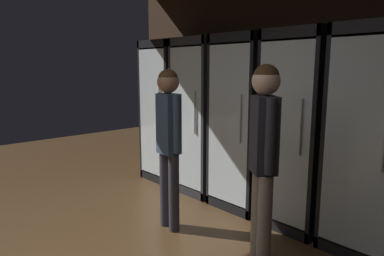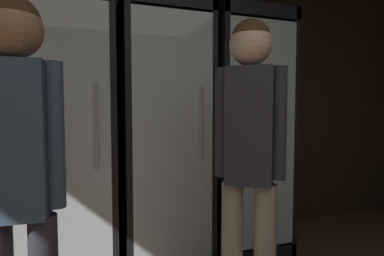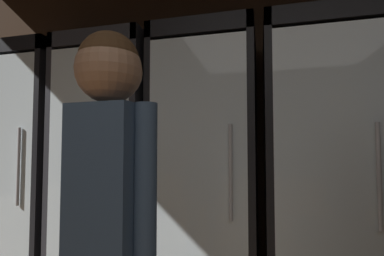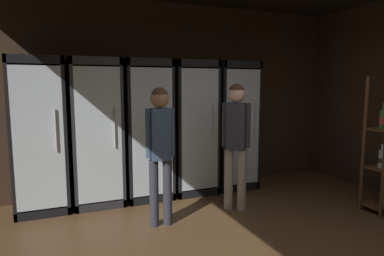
{
  "view_description": "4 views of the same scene",
  "coord_description": "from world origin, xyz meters",
  "px_view_note": "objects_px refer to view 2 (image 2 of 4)",
  "views": [
    {
      "loc": [
        1.8,
        -0.4,
        1.58
      ],
      "look_at": [
        -1.13,
        2.25,
        0.89
      ],
      "focal_mm": 32.79,
      "sensor_mm": 36.0,
      "label": 1
    },
    {
      "loc": [
        -0.55,
        0.38,
        1.16
      ],
      "look_at": [
        0.11,
        2.26,
        1.04
      ],
      "focal_mm": 28.81,
      "sensor_mm": 36.0,
      "label": 2
    },
    {
      "loc": [
        -0.32,
        0.88,
        1.22
      ],
      "look_at": [
        -0.67,
        2.25,
        1.29
      ],
      "focal_mm": 25.63,
      "sensor_mm": 36.0,
      "label": 3
    },
    {
      "loc": [
        -1.85,
        -1.9,
        1.6
      ],
      "look_at": [
        -0.11,
        2.32,
        1.0
      ],
      "focal_mm": 31.5,
      "sensor_mm": 36.0,
      "label": 4
    }
  ],
  "objects_px": {
    "shopper_far": "(17,162)",
    "cooler_far_right": "(239,135)",
    "cooler_center": "(67,141)",
    "cooler_right": "(161,137)",
    "shopper_near": "(249,145)"
  },
  "relations": [
    {
      "from": "cooler_center",
      "to": "cooler_far_right",
      "type": "relative_size",
      "value": 1.0
    },
    {
      "from": "cooler_right",
      "to": "cooler_far_right",
      "type": "bearing_deg",
      "value": 0.06
    },
    {
      "from": "cooler_center",
      "to": "cooler_right",
      "type": "bearing_deg",
      "value": 0.04
    },
    {
      "from": "cooler_far_right",
      "to": "cooler_right",
      "type": "bearing_deg",
      "value": -179.94
    },
    {
      "from": "cooler_right",
      "to": "shopper_near",
      "type": "xyz_separation_m",
      "value": [
        0.23,
        -0.96,
        0.04
      ]
    },
    {
      "from": "shopper_far",
      "to": "cooler_far_right",
      "type": "bearing_deg",
      "value": 35.95
    },
    {
      "from": "cooler_center",
      "to": "cooler_right",
      "type": "xyz_separation_m",
      "value": [
        0.68,
        0.0,
        0.0
      ]
    },
    {
      "from": "cooler_far_right",
      "to": "shopper_far",
      "type": "bearing_deg",
      "value": -144.05
    },
    {
      "from": "cooler_center",
      "to": "shopper_far",
      "type": "xyz_separation_m",
      "value": [
        -0.11,
        -1.07,
        0.03
      ]
    },
    {
      "from": "shopper_near",
      "to": "cooler_right",
      "type": "bearing_deg",
      "value": 103.21
    },
    {
      "from": "cooler_center",
      "to": "cooler_far_right",
      "type": "xyz_separation_m",
      "value": [
        1.36,
        0.0,
        0.0
      ]
    },
    {
      "from": "shopper_near",
      "to": "shopper_far",
      "type": "bearing_deg",
      "value": -173.82
    },
    {
      "from": "shopper_near",
      "to": "shopper_far",
      "type": "distance_m",
      "value": 1.03
    },
    {
      "from": "cooler_far_right",
      "to": "shopper_near",
      "type": "distance_m",
      "value": 1.06
    },
    {
      "from": "cooler_center",
      "to": "cooler_far_right",
      "type": "distance_m",
      "value": 1.36
    }
  ]
}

